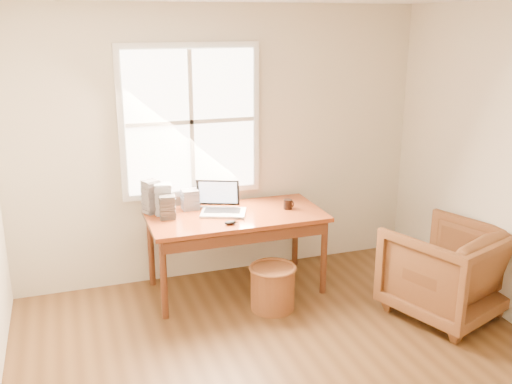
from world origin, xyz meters
The scene contains 11 objects.
room_shell centered at (-0.02, 0.16, 1.32)m, with size 4.04×4.54×2.64m.
desk centered at (0.00, 1.80, 0.73)m, with size 1.60×0.80×0.04m, color brown.
armchair centered at (1.55, 0.77, 0.40)m, with size 0.85×0.87×0.79m, color brown.
wicker_stool centered at (0.19, 1.33, 0.19)m, with size 0.39×0.39×0.39m, color brown.
laptop centered at (-0.11, 1.84, 0.89)m, with size 0.38×0.40×0.29m, color silver, non-canonical shape.
mouse centered at (-0.13, 1.54, 0.77)m, with size 0.11×0.06×0.04m, color black.
coffee_mug centered at (0.50, 1.78, 0.80)m, with size 0.08×0.08×0.09m, color black.
cd_stack_a centered at (-0.62, 2.00, 0.90)m, with size 0.15×0.13×0.29m, color silver.
cd_stack_b centered at (-0.61, 1.88, 0.85)m, with size 0.13×0.12×0.21m, color black.
cd_stack_c centered at (-0.72, 2.08, 0.91)m, with size 0.14×0.12×0.31m, color #9C9EA9.
cd_stack_d centered at (-0.36, 2.06, 0.85)m, with size 0.15×0.13×0.19m, color #B1B4BD.
Camera 1 is at (-1.42, -2.92, 2.45)m, focal length 40.00 mm.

